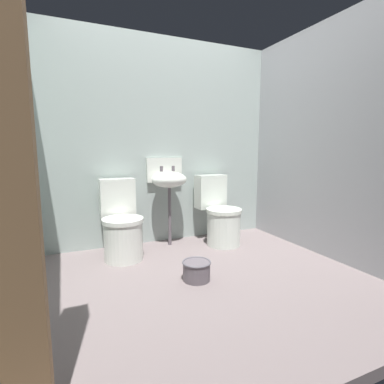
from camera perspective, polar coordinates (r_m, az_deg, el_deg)
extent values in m
cube|color=slate|center=(2.66, 2.53, -16.78)|extent=(3.08, 2.64, 0.08)
cube|color=#A1B0AA|center=(3.50, -5.96, 9.55)|extent=(3.08, 0.10, 2.33)
cube|color=#9AB3A8|center=(2.28, -32.11, 8.98)|extent=(0.10, 2.44, 2.33)
cube|color=#A7A9AD|center=(3.34, 23.99, 8.94)|extent=(0.10, 2.44, 2.33)
cube|color=brown|center=(1.20, -32.19, 10.63)|extent=(0.16, 0.16, 2.33)
cylinder|color=white|center=(3.02, -13.13, -9.23)|extent=(0.39, 0.39, 0.38)
cylinder|color=white|center=(2.96, -13.26, -5.36)|extent=(0.41, 0.41, 0.04)
cube|color=white|center=(3.22, -14.27, -1.04)|extent=(0.36, 0.19, 0.40)
cylinder|color=white|center=(3.40, 6.16, -7.05)|extent=(0.40, 0.40, 0.38)
cylinder|color=white|center=(3.35, 6.22, -3.59)|extent=(0.42, 0.42, 0.04)
cube|color=white|center=(3.57, 3.62, 0.11)|extent=(0.37, 0.20, 0.40)
cylinder|color=#60575E|center=(3.36, -4.35, -4.76)|extent=(0.04, 0.04, 0.66)
ellipsoid|color=white|center=(3.29, -4.43, 2.38)|extent=(0.40, 0.32, 0.18)
cube|color=white|center=(3.44, -5.36, 4.30)|extent=(0.42, 0.04, 0.28)
cylinder|color=#60575E|center=(3.31, -5.94, 4.49)|extent=(0.04, 0.04, 0.06)
cylinder|color=#60575E|center=(3.36, -3.66, 4.57)|extent=(0.04, 0.04, 0.06)
cylinder|color=#60575E|center=(2.55, 0.89, -15.07)|extent=(0.23, 0.23, 0.16)
torus|color=#5A575F|center=(2.52, 0.90, -13.45)|extent=(0.24, 0.24, 0.02)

